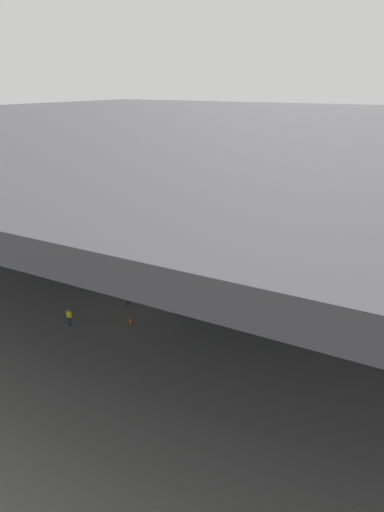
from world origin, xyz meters
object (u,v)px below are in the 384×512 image
object	(u,v)px
airplane_distant	(166,174)
baggage_tug	(305,249)
crew_worker_near_nose	(69,316)
crew_worker_by_stairs	(127,296)
airplane_main	(218,238)
boarding_stairs	(163,289)
traffic_cone_orange	(130,320)

from	to	relation	value
airplane_distant	baggage_tug	xyz separation A→B (m)	(35.96, -22.11, -2.79)
crew_worker_near_nose	crew_worker_by_stairs	xyz separation A→B (m)	(1.68, 6.08, 0.02)
airplane_main	baggage_tug	bearing A→B (deg)	54.48
crew_worker_by_stairs	crew_worker_near_nose	bearing A→B (deg)	-105.40
boarding_stairs	crew_worker_by_stairs	size ratio (longest dim) A/B	2.81
crew_worker_by_stairs	airplane_main	bearing A→B (deg)	80.85
crew_worker_near_nose	crew_worker_by_stairs	bearing A→B (deg)	74.60
crew_worker_near_nose	airplane_distant	distance (m)	57.82
airplane_main	crew_worker_near_nose	size ratio (longest dim) A/B	22.82
boarding_stairs	traffic_cone_orange	xyz separation A→B (m)	(0.94, -6.53, -0.44)
crew_worker_by_stairs	baggage_tug	distance (m)	25.70
airplane_main	baggage_tug	world-z (taller)	airplane_main
crew_worker_by_stairs	airplane_distant	xyz separation A→B (m)	(-26.60, 46.04, 2.36)
crew_worker_by_stairs	traffic_cone_orange	bearing A→B (deg)	-48.37
boarding_stairs	baggage_tug	world-z (taller)	boarding_stairs
crew_worker_near_nose	baggage_tug	size ratio (longest dim) A/B	0.74
crew_worker_near_nose	baggage_tug	xyz separation A→B (m)	(11.04, 30.01, -0.41)
crew_worker_by_stairs	airplane_distant	distance (m)	53.22
crew_worker_near_nose	traffic_cone_orange	xyz separation A→B (m)	(4.32, 3.11, -0.65)
crew_worker_near_nose	airplane_distant	bearing A→B (deg)	115.56
airplane_distant	crew_worker_near_nose	bearing A→B (deg)	-64.44
airplane_main	crew_worker_by_stairs	distance (m)	14.36
boarding_stairs	crew_worker_by_stairs	bearing A→B (deg)	-115.60
crew_worker_near_nose	crew_worker_by_stairs	size ratio (longest dim) A/B	0.98
airplane_main	crew_worker_near_nose	world-z (taller)	airplane_main
airplane_main	airplane_distant	bearing A→B (deg)	131.97
traffic_cone_orange	baggage_tug	world-z (taller)	baggage_tug
crew_worker_near_nose	traffic_cone_orange	size ratio (longest dim) A/B	2.74
airplane_main	traffic_cone_orange	bearing A→B (deg)	-88.66
airplane_distant	baggage_tug	bearing A→B (deg)	-31.58
airplane_main	airplane_distant	size ratio (longest dim) A/B	1.12
boarding_stairs	crew_worker_near_nose	world-z (taller)	boarding_stairs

